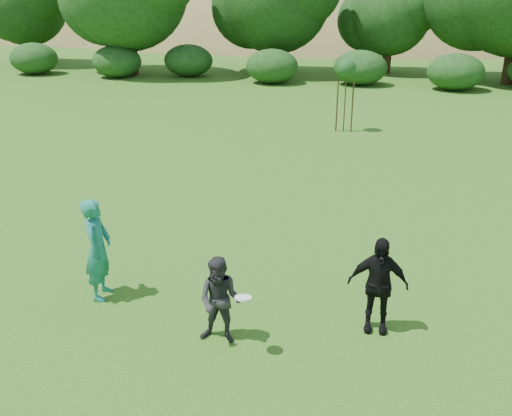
{
  "coord_description": "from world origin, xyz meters",
  "views": [
    {
      "loc": [
        2.26,
        -8.1,
        5.61
      ],
      "look_at": [
        0.0,
        3.0,
        1.1
      ],
      "focal_mm": 40.0,
      "sensor_mm": 36.0,
      "label": 1
    }
  ],
  "objects": [
    {
      "name": "sapling",
      "position": [
        1.22,
        14.59,
        2.42
      ],
      "size": [
        0.7,
        0.7,
        2.85
      ],
      "color": "#362715",
      "rests_on": "ground"
    },
    {
      "name": "hillside",
      "position": [
        -0.56,
        68.45,
        -11.97
      ],
      "size": [
        150.0,
        72.0,
        52.0
      ],
      "color": "olive",
      "rests_on": "ground"
    },
    {
      "name": "player_grey",
      "position": [
        0.08,
        -0.31,
        0.76
      ],
      "size": [
        0.76,
        0.6,
        1.53
      ],
      "primitive_type": "imported",
      "rotation": [
        0.0,
        0.0,
        -0.03
      ],
      "color": "#28282B",
      "rests_on": "ground"
    },
    {
      "name": "player_teal",
      "position": [
        -2.52,
        0.66,
        0.99
      ],
      "size": [
        0.56,
        0.78,
        1.98
      ],
      "primitive_type": "imported",
      "rotation": [
        0.0,
        0.0,
        1.7
      ],
      "color": "#197460",
      "rests_on": "ground"
    },
    {
      "name": "player_black",
      "position": [
        2.59,
        0.56,
        0.87
      ],
      "size": [
        1.03,
        0.45,
        1.73
      ],
      "primitive_type": "imported",
      "rotation": [
        0.0,
        0.0,
        0.02
      ],
      "color": "black",
      "rests_on": "ground"
    },
    {
      "name": "ground",
      "position": [
        0.0,
        0.0,
        0.0
      ],
      "size": [
        120.0,
        120.0,
        0.0
      ],
      "primitive_type": "plane",
      "color": "#19470C",
      "rests_on": "ground"
    },
    {
      "name": "frisbee",
      "position": [
        0.53,
        -0.58,
        1.03
      ],
      "size": [
        0.27,
        0.27,
        0.07
      ],
      "color": "white",
      "rests_on": "ground"
    }
  ]
}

